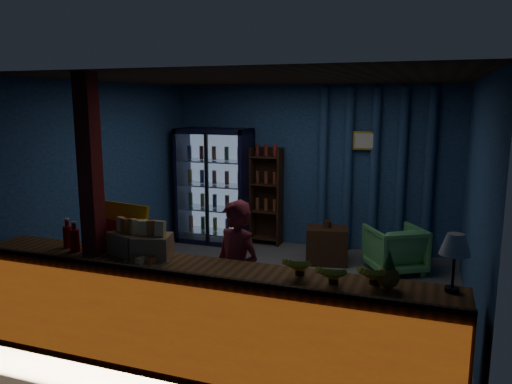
% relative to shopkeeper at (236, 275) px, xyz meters
% --- Properties ---
extents(ground, '(4.60, 4.60, 0.00)m').
position_rel_shopkeeper_xyz_m(ground, '(-0.16, 1.41, -0.72)').
color(ground, '#515154').
rests_on(ground, ground).
extents(room_walls, '(4.60, 4.60, 4.60)m').
position_rel_shopkeeper_xyz_m(room_walls, '(-0.16, 1.41, 0.85)').
color(room_walls, navy).
rests_on(room_walls, ground).
extents(counter, '(4.40, 0.57, 0.99)m').
position_rel_shopkeeper_xyz_m(counter, '(-0.16, -0.50, -0.24)').
color(counter, brown).
rests_on(counter, ground).
extents(support_post, '(0.16, 0.16, 2.60)m').
position_rel_shopkeeper_xyz_m(support_post, '(-1.21, -0.49, 0.58)').
color(support_post, maroon).
rests_on(support_post, ground).
extents(beverage_cooler, '(1.20, 0.62, 1.90)m').
position_rel_shopkeeper_xyz_m(beverage_cooler, '(-1.71, 3.33, 0.21)').
color(beverage_cooler, black).
rests_on(beverage_cooler, ground).
extents(bottle_shelf, '(0.50, 0.28, 1.60)m').
position_rel_shopkeeper_xyz_m(bottle_shelf, '(-0.86, 3.47, 0.07)').
color(bottle_shelf, '#3A1E12').
rests_on(bottle_shelf, ground).
extents(curtain_folds, '(1.74, 0.14, 2.50)m').
position_rel_shopkeeper_xyz_m(curtain_folds, '(0.84, 3.55, 0.58)').
color(curtain_folds, navy).
rests_on(curtain_folds, room_walls).
extents(framed_picture, '(0.36, 0.04, 0.28)m').
position_rel_shopkeeper_xyz_m(framed_picture, '(0.69, 3.51, 1.03)').
color(framed_picture, gold).
rests_on(framed_picture, room_walls).
extents(shopkeeper, '(0.61, 0.51, 1.44)m').
position_rel_shopkeeper_xyz_m(shopkeeper, '(0.00, 0.00, 0.00)').
color(shopkeeper, maroon).
rests_on(shopkeeper, ground).
extents(green_chair, '(0.96, 0.97, 0.65)m').
position_rel_shopkeeper_xyz_m(green_chair, '(1.26, 2.74, -0.40)').
color(green_chair, '#55AA5D').
rests_on(green_chair, ground).
extents(side_table, '(0.66, 0.53, 0.64)m').
position_rel_shopkeeper_xyz_m(side_table, '(0.29, 2.78, -0.45)').
color(side_table, '#3A1E12').
rests_on(side_table, ground).
extents(yellow_sign, '(0.56, 0.20, 0.44)m').
position_rel_shopkeeper_xyz_m(yellow_sign, '(-1.04, -0.27, 0.45)').
color(yellow_sign, '#E7A60C').
rests_on(yellow_sign, counter).
extents(soda_bottles, '(0.24, 0.17, 0.29)m').
position_rel_shopkeeper_xyz_m(soda_bottles, '(-1.51, -0.45, 0.35)').
color(soda_bottles, '#B40C0C').
rests_on(soda_bottles, counter).
extents(snack_box_left, '(0.39, 0.35, 0.35)m').
position_rel_shopkeeper_xyz_m(snack_box_left, '(-0.64, -0.42, 0.35)').
color(snack_box_left, '#9C734B').
rests_on(snack_box_left, counter).
extents(snack_box_centre, '(0.39, 0.36, 0.34)m').
position_rel_shopkeeper_xyz_m(snack_box_centre, '(-0.91, -0.39, 0.35)').
color(snack_box_centre, '#9C734B').
rests_on(snack_box_centre, counter).
extents(pastry_tray, '(0.41, 0.41, 0.07)m').
position_rel_shopkeeper_xyz_m(pastry_tray, '(-0.63, -0.52, 0.25)').
color(pastry_tray, silver).
rests_on(pastry_tray, counter).
extents(banana_bunches, '(0.86, 0.32, 0.19)m').
position_rel_shopkeeper_xyz_m(banana_bunches, '(1.02, -0.47, 0.32)').
color(banana_bunches, yellow).
rests_on(banana_bunches, counter).
extents(table_lamp, '(0.23, 0.23, 0.45)m').
position_rel_shopkeeper_xyz_m(table_lamp, '(1.89, -0.36, 0.58)').
color(table_lamp, black).
rests_on(table_lamp, counter).
extents(pineapple, '(0.17, 0.17, 0.29)m').
position_rel_shopkeeper_xyz_m(pineapple, '(1.43, -0.47, 0.35)').
color(pineapple, olive).
rests_on(pineapple, counter).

